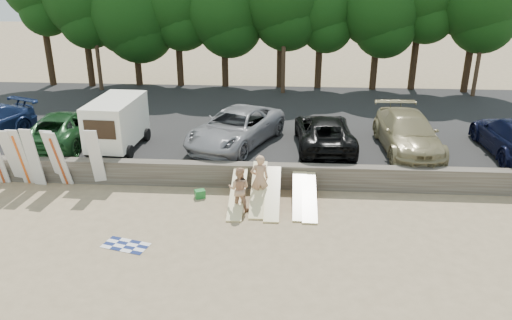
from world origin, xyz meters
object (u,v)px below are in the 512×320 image
object	(u,v)px
car_1	(65,127)
cooler	(200,194)
car_2	(236,128)
car_4	(408,133)
car_3	(324,132)
beachgoer_a	(260,179)
beachgoer_b	(239,189)
box_trailer	(117,121)

from	to	relation	value
car_1	cooler	distance (m)	8.15
car_2	car_4	distance (m)	7.74
car_3	cooler	world-z (taller)	car_3
beachgoer_a	cooler	distance (m)	2.49
car_2	car_3	size ratio (longest dim) A/B	1.12
beachgoer_b	car_4	bearing A→B (deg)	-138.72
car_1	beachgoer_a	distance (m)	10.24
box_trailer	beachgoer_b	xyz separation A→B (m)	(5.92, -4.28, -1.13)
car_2	car_1	bearing A→B (deg)	-155.45
car_2	car_4	world-z (taller)	car_4
box_trailer	beachgoer_b	bearing A→B (deg)	-32.87
box_trailer	beachgoer_a	size ratio (longest dim) A/B	1.92
box_trailer	car_1	bearing A→B (deg)	170.75
car_2	beachgoer_a	xyz separation A→B (m)	(1.38, -4.43, -0.56)
car_2	car_4	bearing A→B (deg)	20.90
car_3	beachgoer_b	bearing A→B (deg)	53.37
car_1	car_3	size ratio (longest dim) A/B	1.02
car_2	car_3	xyz separation A→B (m)	(4.05, -0.05, -0.08)
beachgoer_a	beachgoer_b	size ratio (longest dim) A/B	1.14
box_trailer	beachgoer_a	xyz separation A→B (m)	(6.64, -3.59, -1.01)
car_1	car_2	bearing A→B (deg)	-179.35
box_trailer	car_2	xyz separation A→B (m)	(5.26, 0.84, -0.46)
beachgoer_a	cooler	world-z (taller)	beachgoer_a
car_2	car_4	xyz separation A→B (m)	(7.74, -0.25, 0.01)
box_trailer	beachgoer_b	size ratio (longest dim) A/B	2.18
beachgoer_b	beachgoer_a	bearing A→B (deg)	-129.06
car_3	box_trailer	bearing A→B (deg)	1.87
box_trailer	car_4	xyz separation A→B (m)	(12.99, 0.59, -0.45)
car_3	cooler	xyz separation A→B (m)	(-5.02, -4.20, -1.27)
box_trailer	car_4	world-z (taller)	box_trailer
box_trailer	beachgoer_a	distance (m)	7.61
box_trailer	car_1	distance (m)	2.81
box_trailer	cooler	world-z (taller)	box_trailer
beachgoer_a	car_3	bearing A→B (deg)	-133.75
car_4	beachgoer_b	size ratio (longest dim) A/B	3.38
box_trailer	car_3	bearing A→B (deg)	7.84
box_trailer	cooler	bearing A→B (deg)	-35.50
car_4	box_trailer	bearing A→B (deg)	-179.65
car_1	cooler	xyz separation A→B (m)	(6.98, -3.99, -1.29)
car_4	cooler	world-z (taller)	car_4
car_2	beachgoer_b	world-z (taller)	car_2
car_3	cooler	size ratio (longest dim) A/B	13.90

